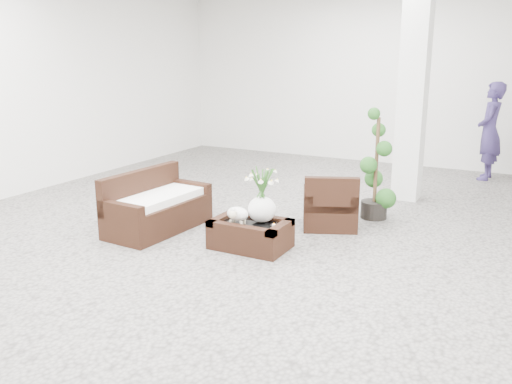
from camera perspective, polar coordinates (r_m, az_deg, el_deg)
The scene contains 10 objects.
ground at distance 7.00m, azimuth 0.38°, elevation -4.74°, with size 11.00×11.00×0.00m, color gray.
column at distance 8.88m, azimuth 16.06°, elevation 10.36°, with size 0.40×0.40×3.50m, color white.
coffee_table at distance 6.59m, azimuth -0.57°, elevation -4.53°, with size 0.90×0.60×0.31m, color #331A0F.
sheep_figurine at distance 6.48m, azimuth -1.93°, elevation -2.44°, with size 0.28×0.23×0.21m, color white.
planter_narcissus at distance 6.47m, azimuth 0.62°, elevation 0.25°, with size 0.44×0.44×0.80m, color white, non-canonical shape.
tealight at distance 6.42m, azimuth 1.87°, elevation -3.44°, with size 0.04×0.04×0.03m, color white.
armchair at distance 7.38m, azimuth 7.72°, elevation -0.82°, with size 0.70×0.67×0.75m, color #331A0F.
loveseat at distance 7.30m, azimuth -10.19°, elevation -0.97°, with size 1.46×0.70×0.78m, color #331A0F.
topiary at distance 7.79m, azimuth 12.41°, elevation 2.75°, with size 0.41×0.41×1.53m, color #1D4A17, non-canonical shape.
shopper at distance 10.85m, azimuth 23.16°, elevation 5.84°, with size 0.65×0.43×1.78m, color #35295B.
Camera 1 is at (3.05, -5.86, 2.31)m, focal length 38.42 mm.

